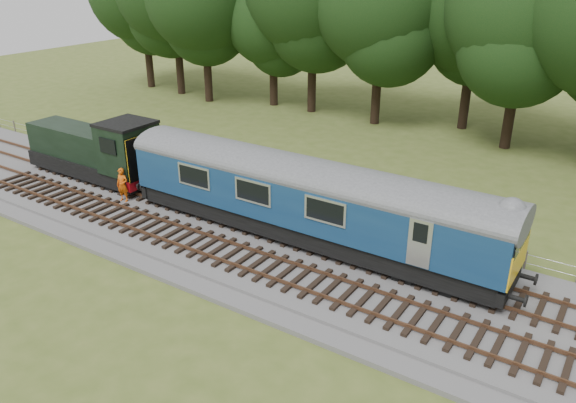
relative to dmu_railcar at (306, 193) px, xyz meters
The scene contains 9 objects.
ground 3.18m from the dmu_railcar, 129.96° to the right, with size 120.00×120.00×0.00m, color #475720.
ballast 3.04m from the dmu_railcar, 129.96° to the right, with size 70.00×7.00×0.35m, color #4C4C4F.
track_north 2.49m from the dmu_railcar, behind, with size 67.20×2.40×0.21m.
track_south 3.90m from the dmu_railcar, 111.36° to the right, with size 67.20×2.40×0.21m.
fence 4.22m from the dmu_railcar, 110.73° to the left, with size 64.00×0.12×1.00m, color #6B6054, non-canonical shape.
tree_line 20.80m from the dmu_railcar, 93.26° to the left, with size 70.00×8.00×18.00m, color black, non-canonical shape.
dmu_railcar is the anchor object (origin of this frame).
shunter_loco 13.94m from the dmu_railcar, behind, with size 8.91×2.60×3.38m.
worker 10.39m from the dmu_railcar, behind, with size 0.65×0.43×1.80m, color #DF560B.
Camera 1 is at (12.94, -17.83, 12.16)m, focal length 35.00 mm.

